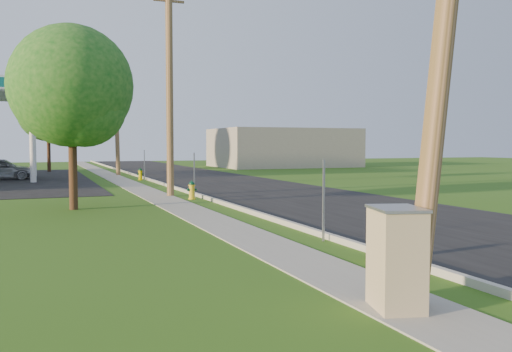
{
  "coord_description": "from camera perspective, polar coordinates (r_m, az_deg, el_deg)",
  "views": [
    {
      "loc": [
        -6.18,
        -7.36,
        2.37
      ],
      "look_at": [
        0.0,
        8.0,
        1.4
      ],
      "focal_mm": 38.0,
      "sensor_mm": 36.0,
      "label": 1
    }
  ],
  "objects": [
    {
      "name": "sign_post_mid",
      "position": [
        24.27,
        -6.52,
        0.1
      ],
      "size": [
        0.05,
        0.04,
        2.0
      ],
      "primitive_type": "cube",
      "color": "gray",
      "rests_on": "ground"
    },
    {
      "name": "curb",
      "position": [
        18.74,
        -0.87,
        -3.68
      ],
      "size": [
        0.15,
        120.0,
        0.15
      ],
      "primitive_type": "cube",
      "color": "#A8A59A",
      "rests_on": "ground"
    },
    {
      "name": "hydrant_far",
      "position": [
        36.54,
        -12.07,
        0.19
      ],
      "size": [
        0.42,
        0.38,
        0.81
      ],
      "color": "#DDBD00",
      "rests_on": "ground"
    },
    {
      "name": "distant_building",
      "position": [
        57.68,
        2.87,
        2.99
      ],
      "size": [
        14.0,
        10.0,
        4.0
      ],
      "primitive_type": "cube",
      "color": "gray",
      "rests_on": "ground"
    },
    {
      "name": "tree_lot",
      "position": [
        49.9,
        -20.94,
        6.11
      ],
      "size": [
        5.08,
        5.08,
        7.7
      ],
      "color": "#382314",
      "rests_on": "ground"
    },
    {
      "name": "hydrant_mid",
      "position": [
        23.49,
        -6.77,
        -1.48
      ],
      "size": [
        0.42,
        0.37,
        0.82
      ],
      "color": "gold",
      "rests_on": "ground"
    },
    {
      "name": "utility_pole_far",
      "position": [
        42.8,
        -14.49,
        6.51
      ],
      "size": [
        1.4,
        0.32,
        9.5
      ],
      "color": "brown",
      "rests_on": "ground"
    },
    {
      "name": "sidewalk",
      "position": [
        18.2,
        -6.03,
        -4.1
      ],
      "size": [
        1.5,
        120.0,
        0.03
      ],
      "primitive_type": "cube",
      "color": "gray",
      "rests_on": "ground"
    },
    {
      "name": "sign_post_far",
      "position": [
        36.16,
        -11.66,
        1.12
      ],
      "size": [
        0.05,
        0.04,
        2.0
      ],
      "primitive_type": "cube",
      "color": "gray",
      "rests_on": "ground"
    },
    {
      "name": "utility_pole_mid",
      "position": [
        25.13,
        -9.09,
        9.22
      ],
      "size": [
        1.4,
        0.32,
        9.8
      ],
      "color": "brown",
      "rests_on": "ground"
    },
    {
      "name": "sign_post_near",
      "position": [
        13.3,
        7.14,
        -2.59
      ],
      "size": [
        0.05,
        0.04,
        2.0
      ],
      "primitive_type": "cube",
      "color": "gray",
      "rests_on": "ground"
    },
    {
      "name": "tree_verge",
      "position": [
        20.7,
        -18.57,
        8.5
      ],
      "size": [
        4.4,
        4.4,
        6.66
      ],
      "color": "#382314",
      "rests_on": "ground"
    },
    {
      "name": "car_silver",
      "position": [
        40.21,
        -25.29,
        0.71
      ],
      "size": [
        4.48,
        2.1,
        1.48
      ],
      "primitive_type": "imported",
      "rotation": [
        0.0,
        0.0,
        1.49
      ],
      "color": "#9EA0A5",
      "rests_on": "ground"
    },
    {
      "name": "hydrant_near",
      "position": [
        11.28,
        12.78,
        -6.82
      ],
      "size": [
        0.42,
        0.37,
        0.81
      ],
      "color": "#FCDE04",
      "rests_on": "ground"
    },
    {
      "name": "price_pylon",
      "position": [
        30.06,
        -18.84,
        9.03
      ],
      "size": [
        0.34,
        2.04,
        6.85
      ],
      "color": "gray",
      "rests_on": "ground"
    },
    {
      "name": "utility_cabinet",
      "position": [
        8.01,
        14.55,
        -8.45
      ],
      "size": [
        0.87,
        1.01,
        1.49
      ],
      "color": "tan",
      "rests_on": "ground"
    },
    {
      "name": "ground_plane",
      "position": [
        9.9,
        17.88,
        -10.67
      ],
      "size": [
        140.0,
        140.0,
        0.0
      ],
      "primitive_type": "plane",
      "color": "#2E5613",
      "rests_on": "ground"
    },
    {
      "name": "road",
      "position": [
        20.52,
        9.63,
        -3.3
      ],
      "size": [
        8.0,
        120.0,
        0.02
      ],
      "primitive_type": "cube",
      "color": "black",
      "rests_on": "ground"
    }
  ]
}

